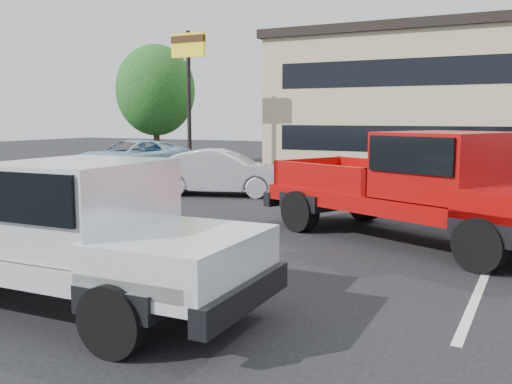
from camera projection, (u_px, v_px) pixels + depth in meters
ground at (232, 294)px, 7.79m from camera, size 90.00×90.00×0.00m
stripe_left at (147, 243)px, 10.91m from camera, size 0.12×5.00×0.01m
stripe_right at (481, 285)px, 8.20m from camera, size 0.12×5.00×0.01m
motel_building at (507, 99)px, 24.99m from camera, size 20.40×8.40×6.30m
motel_sign at (188, 63)px, 24.06m from camera, size 1.60×0.22×6.00m
tree_left at (156, 90)px, 28.63m from camera, size 3.96×3.96×6.02m
silver_pickup at (68, 227)px, 7.05m from camera, size 5.75×2.26×2.06m
red_pickup at (435, 184)px, 10.59m from camera, size 6.82×4.68×2.13m
silver_sedan at (222, 172)px, 17.62m from camera, size 4.50×2.64×1.40m
blue_suv at (133, 157)px, 23.76m from camera, size 4.05×5.75×1.46m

